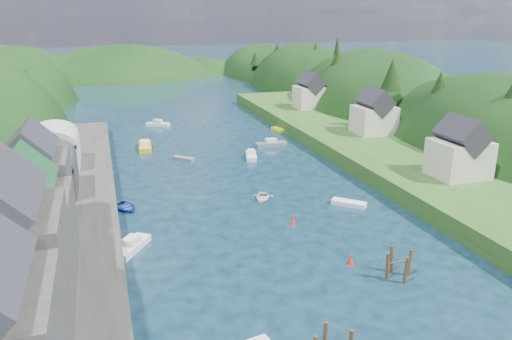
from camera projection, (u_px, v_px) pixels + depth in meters
name	position (u px, v px, depth m)	size (l,w,h in m)	color
ground	(218.00, 155.00, 86.91)	(600.00, 600.00, 0.00)	black
hillside_right	(372.00, 143.00, 124.68)	(36.00, 245.56, 48.00)	black
far_hills	(152.00, 101.00, 203.32)	(103.00, 68.00, 44.00)	black
hill_trees	(205.00, 81.00, 96.75)	(90.54, 149.05, 12.53)	black
quay_left	(61.00, 240.00, 52.51)	(12.00, 110.00, 2.00)	#2D2B28
quayside_buildings	(13.00, 245.00, 37.71)	(8.00, 35.84, 12.90)	#2D2B28
boat_sheds	(50.00, 155.00, 67.92)	(7.00, 21.00, 7.50)	#2D2D30
terrace_right	(375.00, 152.00, 84.55)	(16.00, 120.00, 2.40)	#234719
right_bank_cottages	(368.00, 115.00, 91.57)	(9.00, 59.24, 8.41)	beige
piling_cluster_far	(398.00, 267.00, 46.78)	(2.82, 2.67, 3.26)	#382314
channel_buoy_near	(351.00, 260.00, 49.38)	(0.70, 0.70, 1.10)	red
channel_buoy_far	(293.00, 221.00, 58.55)	(0.70, 0.70, 1.10)	red
moored_boats	(198.00, 195.00, 66.56)	(36.63, 87.87, 2.21)	silver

